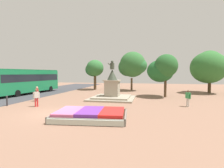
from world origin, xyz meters
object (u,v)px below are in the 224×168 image
at_px(statue_monument, 112,91).
at_px(pedestrian_with_handbag, 188,97).
at_px(city_bus, 28,80).
at_px(pedestrian_near_planter, 36,97).
at_px(kerb_bollard_mid_b, 7,100).
at_px(flower_planter, 91,115).
at_px(pedestrian_crossing_plaza, 37,93).

height_order(statue_monument, pedestrian_with_handbag, statue_monument).
xyz_separation_m(statue_monument, city_bus, (-13.44, 2.65, 1.14)).
bearing_deg(city_bus, statue_monument, -11.15).
bearing_deg(statue_monument, pedestrian_near_planter, -133.97).
bearing_deg(kerb_bollard_mid_b, flower_planter, -16.82).
height_order(pedestrian_near_planter, pedestrian_crossing_plaza, pedestrian_crossing_plaza).
xyz_separation_m(pedestrian_with_handbag, pedestrian_near_planter, (-13.70, -2.95, 0.06)).
bearing_deg(statue_monument, pedestrian_crossing_plaza, -157.29).
height_order(city_bus, kerb_bollard_mid_b, city_bus).
bearing_deg(city_bus, pedestrian_near_planter, -49.05).
relative_size(city_bus, kerb_bollard_mid_b, 11.86).
bearing_deg(pedestrian_with_handbag, kerb_bollard_mid_b, -169.09).
distance_m(statue_monument, kerb_bollard_mid_b, 10.87).
bearing_deg(statue_monument, city_bus, 168.85).
bearing_deg(flower_planter, city_bus, 139.68).
xyz_separation_m(statue_monument, pedestrian_near_planter, (-5.86, -6.08, -0.00)).
distance_m(statue_monument, pedestrian_with_handbag, 8.44).
bearing_deg(pedestrian_near_planter, pedestrian_crossing_plaza, 124.29).
bearing_deg(city_bus, flower_planter, -40.32).
xyz_separation_m(pedestrian_with_handbag, kerb_bollard_mid_b, (-16.66, -3.21, -0.36)).
xyz_separation_m(flower_planter, city_bus, (-13.90, 11.79, 1.80)).
bearing_deg(city_bus, pedestrian_crossing_plaza, -46.27).
bearing_deg(pedestrian_crossing_plaza, pedestrian_with_handbag, 0.48).
xyz_separation_m(city_bus, pedestrian_near_planter, (7.57, -8.73, -1.14)).
bearing_deg(pedestrian_with_handbag, pedestrian_near_planter, -167.85).
bearing_deg(pedestrian_near_planter, city_bus, 130.95).
relative_size(statue_monument, city_bus, 0.44).
distance_m(city_bus, kerb_bollard_mid_b, 10.22).
bearing_deg(pedestrian_crossing_plaza, statue_monument, 22.71).
relative_size(pedestrian_with_handbag, pedestrian_crossing_plaza, 0.95).
relative_size(pedestrian_with_handbag, kerb_bollard_mid_b, 1.55).
height_order(flower_planter, city_bus, city_bus).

